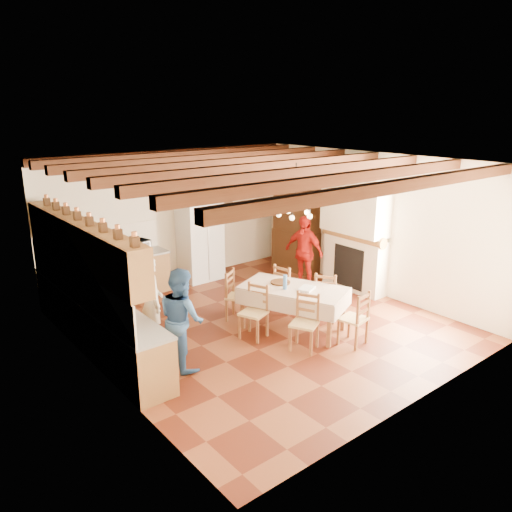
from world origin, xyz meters
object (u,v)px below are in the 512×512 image
(chair_end_near, at_px, (354,318))
(refrigerator, at_px, (199,241))
(dining_table, at_px, (293,292))
(hutch, at_px, (297,225))
(person_woman_blue, at_px, (182,318))
(microwave, at_px, (138,247))
(chair_end_far, at_px, (238,295))
(chair_left_far, at_px, (253,312))
(person_man, at_px, (152,302))
(chair_left_near, at_px, (304,323))
(chair_right_near, at_px, (327,296))
(chair_right_far, at_px, (287,287))
(person_woman_red, at_px, (304,252))

(chair_end_near, bearing_deg, refrigerator, -98.56)
(dining_table, distance_m, chair_end_near, 1.17)
(hutch, xyz_separation_m, person_woman_blue, (-4.66, -2.38, -0.33))
(dining_table, distance_m, microwave, 3.69)
(chair_end_near, relative_size, chair_end_far, 1.00)
(chair_left_far, xyz_separation_m, person_man, (-1.49, 0.83, 0.31))
(chair_end_far, bearing_deg, person_woman_blue, 173.86)
(dining_table, xyz_separation_m, person_man, (-2.26, 1.01, 0.06))
(chair_left_near, distance_m, chair_right_near, 1.34)
(dining_table, bearing_deg, refrigerator, 86.26)
(chair_end_near, bearing_deg, hutch, -130.52)
(person_man, relative_size, microwave, 3.22)
(chair_end_near, xyz_separation_m, person_woman_blue, (-2.63, 1.17, 0.32))
(hutch, height_order, chair_right_far, hutch)
(hutch, height_order, microwave, hutch)
(chair_end_far, height_order, person_woman_blue, person_woman_blue)
(dining_table, distance_m, chair_left_near, 0.84)
(dining_table, distance_m, person_woman_red, 2.27)
(chair_left_near, distance_m, chair_left_far, 0.95)
(chair_end_near, bearing_deg, person_woman_blue, -34.70)
(chair_end_far, xyz_separation_m, microwave, (-0.81, 2.46, 0.56))
(chair_end_near, distance_m, person_woman_blue, 2.89)
(chair_end_far, height_order, microwave, microwave)
(refrigerator, distance_m, chair_end_near, 4.52)
(chair_left_near, height_order, chair_end_near, same)
(hutch, xyz_separation_m, dining_table, (-2.42, -2.48, -0.40))
(chair_end_near, relative_size, microwave, 1.97)
(person_man, bearing_deg, chair_right_far, -80.69)
(person_man, bearing_deg, chair_left_near, -117.46)
(chair_right_near, bearing_deg, chair_end_near, 126.51)
(dining_table, xyz_separation_m, person_woman_blue, (-2.23, 0.10, 0.07))
(chair_right_far, xyz_separation_m, chair_end_far, (-1.01, 0.24, 0.00))
(refrigerator, distance_m, chair_end_far, 2.59)
(refrigerator, xyz_separation_m, person_woman_blue, (-2.46, -3.33, -0.11))
(chair_left_far, height_order, person_woman_red, person_woman_red)
(chair_left_near, bearing_deg, dining_table, 123.03)
(chair_right_near, relative_size, person_woman_red, 0.59)
(chair_right_near, bearing_deg, microwave, -0.73)
(person_man, xyz_separation_m, person_woman_blue, (0.03, -0.91, 0.01))
(chair_left_near, relative_size, chair_right_near, 1.00)
(chair_left_near, bearing_deg, chair_end_far, 156.13)
(dining_table, distance_m, chair_end_far, 1.12)
(dining_table, bearing_deg, person_woman_blue, 177.45)
(chair_left_near, distance_m, person_woman_red, 3.06)
(hutch, relative_size, person_man, 1.44)
(refrigerator, xyz_separation_m, chair_end_far, (-0.72, -2.45, -0.43))
(person_woman_red, bearing_deg, chair_end_near, -38.64)
(person_woman_red, bearing_deg, person_woman_blue, -82.07)
(person_woman_red, bearing_deg, chair_left_far, -73.55)
(refrigerator, bearing_deg, chair_end_near, -88.03)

